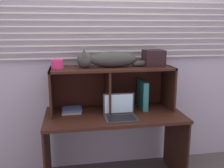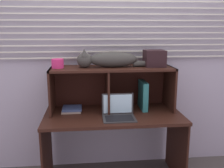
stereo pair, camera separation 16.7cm
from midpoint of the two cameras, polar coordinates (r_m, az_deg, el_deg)
back_panel_with_blinds at (r=2.78m, az=1.20°, el=6.16°), size 4.40×0.08×2.50m
desk at (r=2.59m, az=2.17°, el=-9.73°), size 1.36×0.67×0.73m
hutch_shelf_unit at (r=2.60m, az=1.63°, el=0.97°), size 1.23×0.40×0.45m
cat at (r=2.53m, az=1.16°, el=5.54°), size 0.83×0.17×0.18m
laptop at (r=2.42m, az=3.49°, el=-6.53°), size 0.31×0.23×0.22m
binder_upright at (r=2.67m, az=8.77°, el=-2.52°), size 0.05×0.25×0.29m
book_stack at (r=2.63m, az=-7.23°, el=-5.67°), size 0.20×0.20×0.04m
small_basket at (r=2.53m, az=-10.30°, el=4.56°), size 0.12×0.12×0.09m
storage_box at (r=2.63m, az=11.33°, el=5.68°), size 0.20×0.20×0.17m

